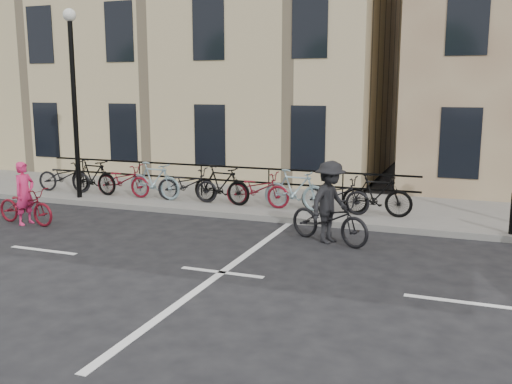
% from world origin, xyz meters
% --- Properties ---
extents(ground, '(120.00, 120.00, 0.00)m').
position_xyz_m(ground, '(0.00, 0.00, 0.00)').
color(ground, black).
rests_on(ground, ground).
extents(sidewalk, '(46.00, 4.00, 0.15)m').
position_xyz_m(sidewalk, '(-4.00, 6.00, 0.07)').
color(sidewalk, slate).
rests_on(sidewalk, ground).
extents(building_west, '(20.00, 10.00, 10.00)m').
position_xyz_m(building_west, '(-9.00, 13.00, 5.15)').
color(building_west, tan).
rests_on(building_west, sidewalk).
extents(lamp_post, '(0.36, 0.36, 5.28)m').
position_xyz_m(lamp_post, '(-6.50, 4.40, 3.49)').
color(lamp_post, black).
rests_on(lamp_post, sidewalk).
extents(parked_bikes, '(11.45, 1.23, 1.05)m').
position_xyz_m(parked_bikes, '(-2.82, 5.04, 0.65)').
color(parked_bikes, black).
rests_on(parked_bikes, sidewalk).
extents(cyclist_pink, '(1.77, 0.74, 1.53)m').
position_xyz_m(cyclist_pink, '(-5.99, 1.71, 0.53)').
color(cyclist_pink, maroon).
rests_on(cyclist_pink, ground).
extents(cyclist_dark, '(2.10, 1.41, 1.77)m').
position_xyz_m(cyclist_dark, '(1.31, 2.70, 0.70)').
color(cyclist_dark, black).
rests_on(cyclist_dark, ground).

